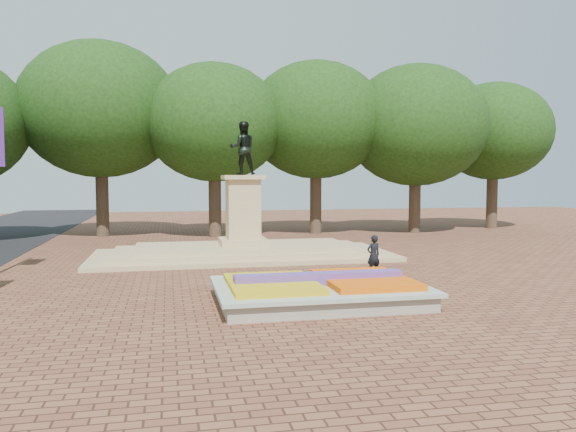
# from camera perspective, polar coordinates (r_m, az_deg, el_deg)

# --- Properties ---
(ground) EXTENTS (90.00, 90.00, 0.00)m
(ground) POSITION_cam_1_polar(r_m,az_deg,el_deg) (19.01, -1.37, -7.59)
(ground) COLOR brown
(ground) RESTS_ON ground
(flower_bed) EXTENTS (6.30, 4.30, 0.91)m
(flower_bed) POSITION_cam_1_polar(r_m,az_deg,el_deg) (17.25, 3.26, -7.52)
(flower_bed) COLOR gray
(flower_bed) RESTS_ON ground
(monument) EXTENTS (14.00, 6.00, 6.40)m
(monument) POSITION_cam_1_polar(r_m,az_deg,el_deg) (26.68, -4.58, -2.33)
(monument) COLOR tan
(monument) RESTS_ON ground
(tree_row_back) EXTENTS (44.80, 8.80, 10.43)m
(tree_row_back) POSITION_cam_1_polar(r_m,az_deg,el_deg) (36.86, -3.06, 8.43)
(tree_row_back) COLOR #36271D
(tree_row_back) RESTS_ON ground
(pedestrian) EXTENTS (0.65, 0.50, 1.58)m
(pedestrian) POSITION_cam_1_polar(r_m,az_deg,el_deg) (21.94, 8.68, -3.98)
(pedestrian) COLOR black
(pedestrian) RESTS_ON ground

